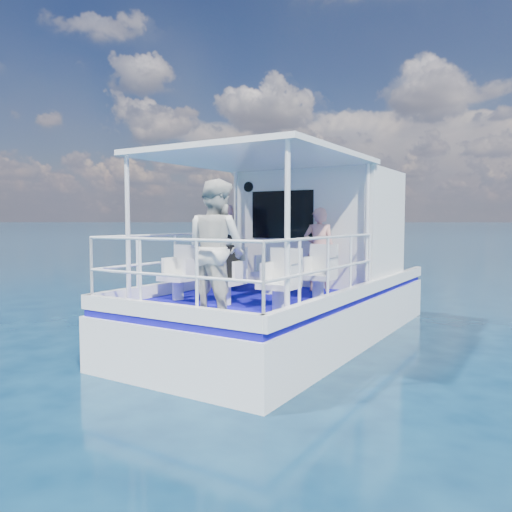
{
  "coord_description": "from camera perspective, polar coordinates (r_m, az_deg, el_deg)",
  "views": [
    {
      "loc": [
        4.19,
        -7.06,
        2.13
      ],
      "look_at": [
        0.11,
        -0.4,
        1.58
      ],
      "focal_mm": 35.0,
      "sensor_mm": 36.0,
      "label": 1
    }
  ],
  "objects": [
    {
      "name": "deck",
      "position": [
        9.17,
        4.02,
        -4.0
      ],
      "size": [
        2.9,
        6.9,
        0.1
      ],
      "primitive_type": "cube",
      "color": "#100A8B",
      "rests_on": "hull"
    },
    {
      "name": "seat_center_fwd",
      "position": [
        8.45,
        1.52,
        -3.05
      ],
      "size": [
        0.48,
        0.46,
        0.38
      ],
      "primitive_type": "cube",
      "color": "silver",
      "rests_on": "deck"
    },
    {
      "name": "passenger_stbd_fwd",
      "position": [
        8.82,
        7.23,
        0.76
      ],
      "size": [
        0.62,
        0.51,
        1.47
      ],
      "primitive_type": "imported",
      "rotation": [
        0.0,
        0.0,
        3.48
      ],
      "color": "tan",
      "rests_on": "deck"
    },
    {
      "name": "seat_center_aft",
      "position": [
        7.36,
        -3.56,
        -4.1
      ],
      "size": [
        0.48,
        0.46,
        0.38
      ],
      "primitive_type": "cube",
      "color": "silver",
      "rests_on": "deck"
    },
    {
      "name": "seat_stbd_fwd",
      "position": [
        8.04,
        7.09,
        -3.44
      ],
      "size": [
        0.48,
        0.46,
        0.38
      ],
      "primitive_type": "cube",
      "color": "silver",
      "rests_on": "deck"
    },
    {
      "name": "panda",
      "position": [
        7.27,
        -3.39,
        2.57
      ],
      "size": [
        0.23,
        0.19,
        0.35
      ],
      "primitive_type": null,
      "color": "white",
      "rests_on": "backpack_center"
    },
    {
      "name": "seat_stbd_aft",
      "position": [
        6.89,
        2.6,
        -4.66
      ],
      "size": [
        0.48,
        0.46,
        0.38
      ],
      "primitive_type": "cube",
      "color": "silver",
      "rests_on": "deck"
    },
    {
      "name": "cabin",
      "position": [
        10.26,
        7.42,
        3.26
      ],
      "size": [
        2.85,
        2.0,
        2.2
      ],
      "primitive_type": "cube",
      "color": "white",
      "rests_on": "deck"
    },
    {
      "name": "canopy",
      "position": [
        8.1,
        0.1,
        11.19
      ],
      "size": [
        3.0,
        3.2,
        0.08
      ],
      "primitive_type": "cube",
      "color": "white",
      "rests_on": "cabin"
    },
    {
      "name": "compact_camera",
      "position": [
        8.83,
        -3.8,
        1.46
      ],
      "size": [
        0.1,
        0.06,
        0.06
      ],
      "primitive_type": "cube",
      "color": "black",
      "rests_on": "backpack_port"
    },
    {
      "name": "railings",
      "position": [
        7.76,
        -1.34,
        -1.37
      ],
      "size": [
        2.84,
        3.59,
        1.0
      ],
      "primitive_type": null,
      "color": "white",
      "rests_on": "deck"
    },
    {
      "name": "passenger_stbd_aft",
      "position": [
        6.32,
        -4.56,
        0.79
      ],
      "size": [
        0.95,
        0.8,
        1.75
      ],
      "primitive_type": "imported",
      "rotation": [
        0.0,
        0.0,
        2.96
      ],
      "color": "silver",
      "rests_on": "deck"
    },
    {
      "name": "backpack_port",
      "position": [
        8.82,
        -3.73,
        -0.13
      ],
      "size": [
        0.32,
        0.18,
        0.43
      ],
      "primitive_type": "cube",
      "color": "black",
      "rests_on": "seat_port_fwd"
    },
    {
      "name": "canopy_posts",
      "position": [
        8.0,
        -0.08,
        3.1
      ],
      "size": [
        2.77,
        2.97,
        2.2
      ],
      "color": "white",
      "rests_on": "deck"
    },
    {
      "name": "backpack_center",
      "position": [
        7.32,
        -3.35,
        -0.73
      ],
      "size": [
        0.33,
        0.18,
        0.49
      ],
      "primitive_type": "cube",
      "color": "black",
      "rests_on": "seat_center_aft"
    },
    {
      "name": "ground",
      "position": [
        8.48,
        0.82,
        -10.52
      ],
      "size": [
        2000.0,
        2000.0,
        0.0
      ],
      "primitive_type": "plane",
      "color": "#08223C",
      "rests_on": "ground"
    },
    {
      "name": "seat_port_fwd",
      "position": [
        8.93,
        -3.49,
        -2.67
      ],
      "size": [
        0.48,
        0.46,
        0.38
      ],
      "primitive_type": "cube",
      "color": "silver",
      "rests_on": "deck"
    },
    {
      "name": "passenger_port_fwd",
      "position": [
        9.44,
        -3.73,
        1.3
      ],
      "size": [
        0.63,
        0.48,
        1.57
      ],
      "primitive_type": "imported",
      "rotation": [
        0.0,
        0.0,
        3.25
      ],
      "color": "#D4898E",
      "rests_on": "deck"
    },
    {
      "name": "seat_port_aft",
      "position": [
        7.91,
        -8.92,
        -3.58
      ],
      "size": [
        0.48,
        0.46,
        0.38
      ],
      "primitive_type": "cube",
      "color": "silver",
      "rests_on": "deck"
    },
    {
      "name": "hull",
      "position": [
        9.33,
        4.0,
        -9.18
      ],
      "size": [
        3.0,
        7.0,
        1.6
      ],
      "primitive_type": "cube",
      "color": "white",
      "rests_on": "ground"
    }
  ]
}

